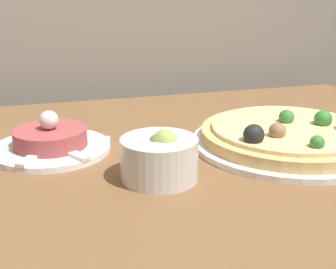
% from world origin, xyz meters
% --- Properties ---
extents(dining_table, '(1.09, 0.77, 0.75)m').
position_xyz_m(dining_table, '(0.00, 0.39, 0.64)').
color(dining_table, brown).
rests_on(dining_table, ground_plane).
extents(pizza_plate, '(0.34, 0.34, 0.06)m').
position_xyz_m(pizza_plate, '(0.19, 0.36, 0.77)').
color(pizza_plate, white).
rests_on(pizza_plate, dining_table).
extents(tartare_plate, '(0.20, 0.20, 0.07)m').
position_xyz_m(tartare_plate, '(-0.22, 0.44, 0.77)').
color(tartare_plate, white).
rests_on(tartare_plate, dining_table).
extents(small_bowl, '(0.11, 0.11, 0.08)m').
position_xyz_m(small_bowl, '(-0.07, 0.28, 0.78)').
color(small_bowl, silver).
rests_on(small_bowl, dining_table).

